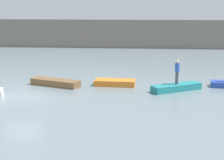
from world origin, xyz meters
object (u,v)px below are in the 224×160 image
(rowboat_brown, at_px, (55,82))
(person_blue_shirt, at_px, (177,71))
(rowboat_teal, at_px, (176,87))
(rowboat_orange, at_px, (115,82))

(rowboat_brown, relative_size, person_blue_shirt, 2.24)
(rowboat_brown, height_order, rowboat_teal, rowboat_brown)
(rowboat_orange, height_order, rowboat_teal, rowboat_teal)
(rowboat_brown, distance_m, rowboat_teal, 8.80)
(person_blue_shirt, bearing_deg, rowboat_orange, 164.40)
(rowboat_orange, height_order, person_blue_shirt, person_blue_shirt)
(rowboat_orange, xyz_separation_m, person_blue_shirt, (4.39, -1.23, 1.19))
(rowboat_brown, relative_size, rowboat_teal, 1.02)
(person_blue_shirt, bearing_deg, rowboat_brown, 175.10)
(rowboat_brown, height_order, person_blue_shirt, person_blue_shirt)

